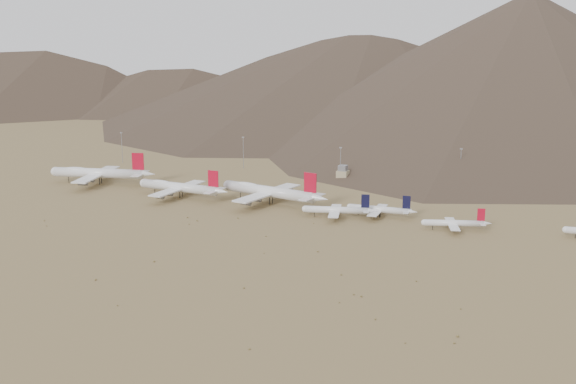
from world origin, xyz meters
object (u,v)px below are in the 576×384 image
at_px(narrowbody_b, 381,209).
at_px(narrowbody_a, 338,210).
at_px(control_tower, 343,174).
at_px(widebody_west, 99,173).
at_px(widebody_centre, 180,187).
at_px(widebody_east, 270,191).

bearing_deg(narrowbody_b, narrowbody_a, -155.28).
height_order(narrowbody_b, control_tower, narrowbody_b).
xyz_separation_m(narrowbody_a, control_tower, (-31.87, 99.73, 0.51)).
distance_m(widebody_west, widebody_centre, 77.58).
bearing_deg(widebody_west, widebody_east, -16.27).
height_order(widebody_east, control_tower, widebody_east).
height_order(widebody_east, narrowbody_a, widebody_east).
bearing_deg(widebody_east, narrowbody_a, -6.09).
xyz_separation_m(widebody_centre, widebody_east, (62.52, 7.81, 1.09)).
bearing_deg(widebody_east, widebody_west, -172.14).
bearing_deg(narrowbody_a, control_tower, 91.84).
height_order(widebody_west, narrowbody_b, widebody_west).
relative_size(widebody_west, widebody_centre, 1.12).
distance_m(widebody_centre, narrowbody_a, 114.63).
distance_m(widebody_east, control_tower, 87.06).
xyz_separation_m(widebody_west, control_tower, (158.94, 79.27, -2.84)).
bearing_deg(widebody_centre, control_tower, 51.21).
bearing_deg(narrowbody_b, widebody_west, 174.55).
bearing_deg(widebody_west, control_tower, 12.46).
xyz_separation_m(widebody_centre, control_tower, (82.51, 92.50, -1.82)).
xyz_separation_m(widebody_west, narrowbody_b, (213.51, -8.43, -3.53)).
bearing_deg(control_tower, narrowbody_a, -72.28).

